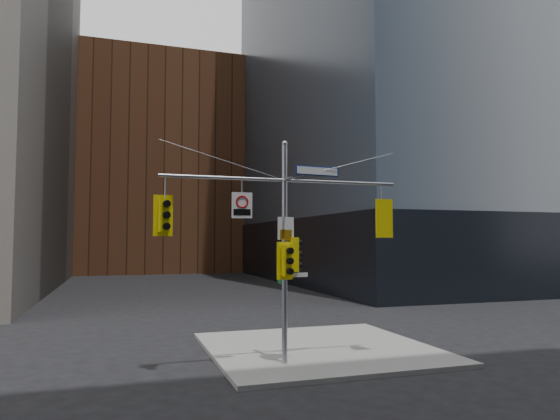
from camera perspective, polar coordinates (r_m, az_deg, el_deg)
ground at (r=14.78m, az=3.14°, el=-19.38°), size 160.00×160.00×0.00m
sidewalk_corner at (r=19.09m, az=4.47°, el=-15.50°), size 8.00×8.00×0.15m
podium_ne at (r=56.09m, az=18.28°, el=-4.40°), size 36.40×36.40×6.00m
brick_midrise at (r=72.14m, az=-13.77°, el=4.53°), size 26.00×20.00×28.00m
signal_assembly at (r=16.10m, az=0.53°, el=-2.18°), size 8.00×0.80×7.30m
traffic_light_west_arm at (r=15.35m, az=-13.05°, el=-0.59°), size 0.59×0.53×1.25m
traffic_light_east_arm at (r=17.55m, az=11.55°, el=-0.96°), size 0.63×0.50×1.32m
traffic_light_pole_side at (r=16.22m, az=1.61°, el=-5.10°), size 0.47×0.40×1.11m
traffic_light_pole_front at (r=15.85m, az=0.84°, el=-5.83°), size 0.57×0.50×1.20m
street_sign_blade at (r=16.66m, az=4.29°, el=4.46°), size 1.61×0.23×0.31m
regulatory_sign_arm at (r=15.72m, az=-4.36°, el=0.64°), size 0.65×0.09×0.82m
regulatory_sign_pole at (r=15.99m, az=0.66°, el=-2.18°), size 0.56×0.10×0.73m
street_blade_ew at (r=16.28m, az=2.04°, el=-7.43°), size 0.71×0.09×0.14m
street_blade_ns at (r=16.58m, az=0.03°, el=-8.18°), size 0.12×0.76×0.15m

